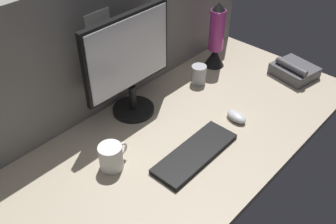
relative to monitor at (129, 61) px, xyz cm
name	(u,v)px	position (x,y,z in cm)	size (l,w,h in cm)	color
ground_plane	(168,144)	(-4.32, -25.14, -26.14)	(180.00, 80.00, 3.00)	tan
cubicle_wall_back	(100,46)	(-4.33, 12.36, 3.88)	(180.00, 5.50, 57.01)	gray
monitor	(129,61)	(0.00, 0.00, 0.00)	(42.75, 18.00, 44.47)	black
keyboard	(195,153)	(-2.84, -37.74, -23.64)	(37.00, 13.00, 2.00)	black
mouse	(236,117)	(25.34, -37.06, -22.94)	(5.60, 9.60, 3.40)	silver
mug_steel	(199,74)	(36.51, -7.38, -20.09)	(7.12, 7.12, 9.09)	#B2B2B7
mug_ceramic_white	(111,157)	(-27.98, -19.18, -19.64)	(12.18, 8.69, 9.96)	white
lava_lamp	(216,40)	(54.69, -3.01, -10.55)	(10.26, 10.26, 33.58)	black
desk_phone	(294,70)	(72.78, -38.19, -21.45)	(20.27, 21.85, 8.80)	#4C4C51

